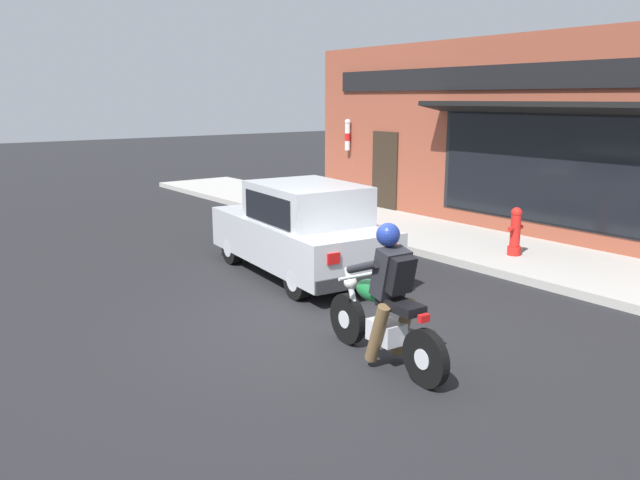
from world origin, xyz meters
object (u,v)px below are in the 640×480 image
at_px(car_hatchback, 301,230).
at_px(fire_hydrant, 515,232).
at_px(motorcycle_with_rider, 385,306).
at_px(traffic_cone, 312,193).

xyz_separation_m(car_hatchback, fire_hydrant, (3.52, -1.72, -0.19)).
bearing_deg(car_hatchback, motorcycle_with_rider, -111.65).
relative_size(motorcycle_with_rider, car_hatchback, 0.51).
xyz_separation_m(motorcycle_with_rider, fire_hydrant, (4.92, 1.82, -0.11)).
xyz_separation_m(car_hatchback, traffic_cone, (3.99, 5.04, -0.33)).
bearing_deg(fire_hydrant, car_hatchback, 153.99).
bearing_deg(motorcycle_with_rider, car_hatchback, 68.35).
height_order(car_hatchback, fire_hydrant, car_hatchback).
distance_m(car_hatchback, traffic_cone, 6.44).
height_order(motorcycle_with_rider, fire_hydrant, motorcycle_with_rider).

